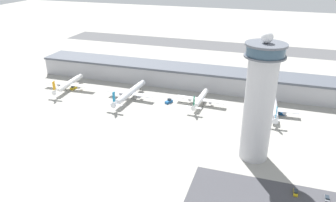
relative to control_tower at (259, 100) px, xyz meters
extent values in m
plane|color=#9E9B93|center=(-57.73, 17.64, -31.47)|extent=(1000.00, 1000.00, 0.00)
cube|color=#B2B2B7|center=(-57.73, 87.64, -24.70)|extent=(248.62, 22.00, 13.53)
cube|color=#4C515B|center=(-57.73, 87.64, -17.14)|extent=(248.62, 25.00, 1.60)
cube|color=#515154|center=(-57.73, 220.04, -31.47)|extent=(372.94, 44.00, 0.01)
cylinder|color=#BCBCC1|center=(0.00, 0.00, -5.08)|extent=(14.19, 14.19, 52.78)
cylinder|color=#565B66|center=(0.00, 0.00, 21.71)|extent=(18.93, 18.93, 0.80)
cylinder|color=#334C60|center=(0.00, 0.00, 24.37)|extent=(17.42, 17.42, 4.51)
cylinder|color=#565B66|center=(0.00, 0.00, 27.13)|extent=(18.93, 18.93, 1.00)
sphere|color=white|center=(0.00, 0.00, 30.30)|extent=(5.35, 5.35, 5.35)
cylinder|color=white|center=(-142.65, 50.51, -26.70)|extent=(5.11, 29.37, 4.04)
cone|color=white|center=(-143.25, 66.94, -26.70)|extent=(4.17, 3.78, 4.04)
cone|color=white|center=(-142.02, 33.48, -26.70)|extent=(3.81, 4.98, 3.64)
cube|color=white|center=(-142.67, 51.10, -27.40)|extent=(41.76, 5.92, 0.44)
cylinder|color=#A8A8B2|center=(-151.44, 51.78, -28.63)|extent=(2.39, 4.53, 2.22)
cylinder|color=#A8A8B2|center=(-133.97, 52.42, -28.63)|extent=(2.39, 4.53, 2.22)
cube|color=orange|center=(-141.99, 32.51, -21.44)|extent=(0.40, 2.81, 6.47)
cube|color=white|center=(-141.97, 32.11, -26.29)|extent=(11.39, 2.41, 0.24)
cylinder|color=black|center=(-143.14, 63.92, -30.09)|extent=(0.28, 0.28, 2.75)
cylinder|color=black|center=(-139.81, 50.40, -30.09)|extent=(0.28, 0.28, 2.75)
cylinder|color=black|center=(-145.47, 50.19, -30.09)|extent=(0.28, 0.28, 2.75)
cylinder|color=silver|center=(-90.40, 48.24, -26.56)|extent=(6.32, 36.92, 4.31)
cone|color=silver|center=(-89.29, 68.53, -26.56)|extent=(4.52, 4.11, 4.31)
cone|color=silver|center=(-91.55, 27.32, -26.56)|extent=(4.16, 5.38, 3.88)
cube|color=silver|center=(-90.36, 48.98, -27.31)|extent=(35.16, 6.31, 0.44)
cylinder|color=#A8A8B2|center=(-97.64, 50.38, -28.62)|extent=(2.63, 4.87, 2.37)
cylinder|color=#A8A8B2|center=(-82.97, 49.57, -28.62)|extent=(2.63, 4.87, 2.37)
cube|color=#197FB2|center=(-91.60, 26.28, -20.95)|extent=(0.45, 2.81, 6.90)
cube|color=silver|center=(-91.62, 25.88, -26.13)|extent=(12.17, 2.66, 0.24)
cylinder|color=black|center=(-89.46, 65.39, -30.09)|extent=(0.28, 0.28, 2.76)
cylinder|color=black|center=(-87.39, 48.01, -30.09)|extent=(0.28, 0.28, 2.76)
cylinder|color=black|center=(-93.42, 48.34, -30.09)|extent=(0.28, 0.28, 2.76)
cylinder|color=white|center=(-40.14, 53.99, -26.96)|extent=(4.86, 24.67, 3.70)
cone|color=white|center=(-39.48, 67.90, -26.96)|extent=(3.85, 3.50, 3.70)
cone|color=white|center=(-40.83, 39.53, -26.96)|extent=(3.53, 4.59, 3.33)
cube|color=white|center=(-40.11, 54.48, -27.61)|extent=(34.72, 6.04, 0.44)
cylinder|color=#A8A8B2|center=(-47.31, 55.83, -28.73)|extent=(2.22, 4.16, 2.03)
cylinder|color=#A8A8B2|center=(-32.82, 55.14, -28.73)|extent=(2.22, 4.16, 2.03)
cube|color=#14704C|center=(-40.87, 38.64, -22.16)|extent=(0.43, 2.81, 5.92)
cube|color=white|center=(-40.89, 38.24, -26.59)|extent=(10.44, 2.49, 0.24)
cylinder|color=black|center=(-39.61, 65.04, -30.14)|extent=(0.28, 0.28, 2.66)
cylinder|color=black|center=(-37.57, 53.56, -30.14)|extent=(0.28, 0.28, 2.66)
cylinder|color=black|center=(-42.74, 53.81, -30.14)|extent=(0.28, 0.28, 2.66)
cylinder|color=silver|center=(8.84, 52.42, -26.87)|extent=(5.59, 25.91, 4.14)
cone|color=silver|center=(8.01, 67.12, -26.87)|extent=(4.35, 3.96, 4.14)
cone|color=silver|center=(9.71, 37.11, -26.87)|extent=(4.00, 5.17, 3.73)
cube|color=silver|center=(8.81, 52.94, -27.59)|extent=(31.05, 6.14, 0.44)
cylinder|color=#A8A8B2|center=(2.29, 53.57, -28.84)|extent=(2.53, 4.68, 2.28)
cylinder|color=#A8A8B2|center=(15.23, 54.30, -28.84)|extent=(2.53, 4.68, 2.28)
cube|color=#197FB2|center=(9.76, 36.11, -21.48)|extent=(0.46, 2.81, 6.63)
cube|color=silver|center=(9.79, 35.71, -26.45)|extent=(11.69, 2.65, 0.24)
cylinder|color=black|center=(8.18, 64.07, -30.20)|extent=(0.28, 0.28, 2.53)
cylinder|color=black|center=(11.75, 52.30, -30.20)|extent=(0.28, 0.28, 2.53)
cylinder|color=black|center=(5.96, 51.98, -30.20)|extent=(0.28, 0.28, 2.53)
cube|color=black|center=(-140.14, 53.04, -31.41)|extent=(3.51, 5.40, 0.12)
cube|color=gold|center=(-140.14, 53.04, -30.67)|extent=(3.84, 6.34, 1.60)
cube|color=#232D38|center=(-140.28, 52.47, -29.21)|extent=(2.53, 2.25, 1.31)
cube|color=black|center=(12.72, 55.59, -31.41)|extent=(5.77, 2.99, 0.12)
cube|color=#195699|center=(12.72, 55.59, -30.64)|extent=(6.83, 3.21, 1.65)
cube|color=#232D38|center=(12.06, 55.66, -29.14)|extent=(2.21, 2.40, 1.35)
cube|color=black|center=(-61.65, 50.55, -31.41)|extent=(4.29, 5.47, 0.12)
cube|color=#195699|center=(-61.65, 50.55, -30.65)|extent=(4.78, 6.36, 1.64)
cube|color=#232D38|center=(-61.41, 51.08, -29.16)|extent=(2.78, 2.53, 1.34)
cube|color=black|center=(-1.00, 40.41, -31.41)|extent=(2.61, 6.61, 0.12)
cube|color=gold|center=(-1.00, 40.41, -30.78)|extent=(2.75, 7.86, 1.37)
cube|color=#232D38|center=(-1.02, 41.19, -29.54)|extent=(2.28, 2.40, 1.12)
cube|color=black|center=(20.18, -24.06, -31.41)|extent=(1.74, 3.86, 0.12)
cube|color=gold|center=(20.18, -24.06, -31.06)|extent=(1.82, 4.59, 0.82)
cube|color=#232D38|center=(20.18, -23.95, -30.32)|extent=(1.57, 2.53, 0.67)
cube|color=black|center=(32.69, -24.01, -31.41)|extent=(1.85, 3.57, 0.12)
cube|color=slate|center=(32.69, -24.01, -31.07)|extent=(1.94, 4.24, 0.79)
cube|color=#232D38|center=(32.69, -23.90, -30.36)|extent=(1.67, 2.35, 0.65)
camera|label=1|loc=(2.58, -149.18, 62.80)|focal=35.00mm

